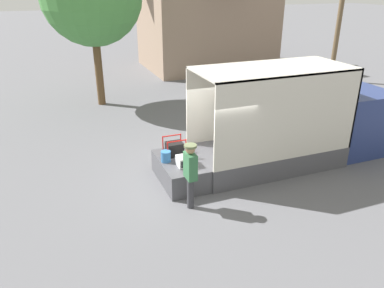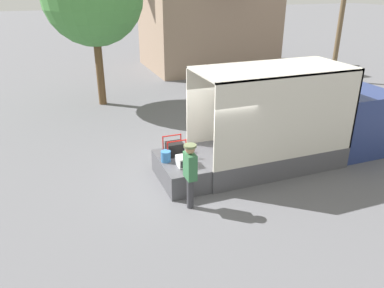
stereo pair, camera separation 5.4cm
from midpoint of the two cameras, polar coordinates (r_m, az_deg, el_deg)
name	(u,v)px [view 1 (the left image)]	position (r m, az deg, el deg)	size (l,w,h in m)	color
ground_plane	(199,177)	(11.54, 0.90, -5.09)	(160.00, 160.00, 0.00)	slate
box_truck	(313,131)	(13.10, 17.79, 1.90)	(6.89, 2.16, 3.21)	navy
tailgate_deck	(180,171)	(11.19, -1.95, -4.06)	(1.20, 2.05, 0.69)	#4C4C51
microwave	(186,161)	(10.65, -1.12, -2.58)	(0.49, 0.42, 0.29)	white
portable_generator	(175,148)	(11.28, -2.74, -0.68)	(0.61, 0.50, 0.56)	black
orange_bucket	(166,156)	(10.90, -4.15, -1.89)	(0.29, 0.29, 0.33)	#3370B2
worker_person	(190,170)	(9.55, -0.41, -3.92)	(0.33, 0.44, 1.81)	#38383D
house_backdrop	(206,9)	(26.66, 2.09, 19.84)	(8.52, 6.60, 7.52)	gray
utility_pole	(342,4)	(23.93, 21.78, 19.20)	(1.80, 0.28, 8.44)	brown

